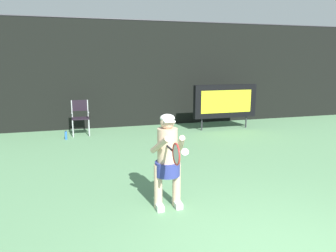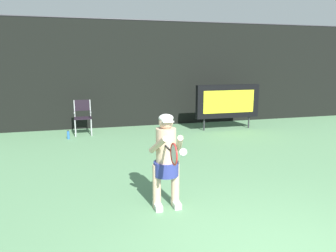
{
  "view_description": "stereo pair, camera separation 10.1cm",
  "coord_description": "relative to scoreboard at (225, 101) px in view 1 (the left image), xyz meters",
  "views": [
    {
      "loc": [
        -2.19,
        -2.55,
        2.27
      ],
      "look_at": [
        -0.53,
        3.17,
        1.05
      ],
      "focal_mm": 34.03,
      "sensor_mm": 36.0,
      "label": 1
    },
    {
      "loc": [
        -2.09,
        -2.58,
        2.27
      ],
      "look_at": [
        -0.53,
        3.17,
        1.05
      ],
      "focal_mm": 34.03,
      "sensor_mm": 36.0,
      "label": 2
    }
  ],
  "objects": [
    {
      "name": "backdrop_screen",
      "position": [
        -2.6,
        1.39,
        0.86
      ],
      "size": [
        18.0,
        0.12,
        3.66
      ],
      "color": "black",
      "rests_on": "ground"
    },
    {
      "name": "scoreboard",
      "position": [
        0.0,
        0.0,
        0.0
      ],
      "size": [
        2.2,
        0.21,
        1.5
      ],
      "color": "black",
      "rests_on": "ground"
    },
    {
      "name": "umpire_chair",
      "position": [
        -4.7,
        0.44,
        -0.33
      ],
      "size": [
        0.52,
        0.44,
        1.08
      ],
      "color": "#B7B7BC",
      "rests_on": "ground"
    },
    {
      "name": "water_bottle",
      "position": [
        -5.14,
        -0.07,
        -0.82
      ],
      "size": [
        0.07,
        0.07,
        0.27
      ],
      "color": "blue",
      "rests_on": "ground"
    },
    {
      "name": "tennis_player",
      "position": [
        -3.49,
        -5.15,
        -0.13
      ],
      "size": [
        0.53,
        0.61,
        1.49
      ],
      "color": "white",
      "rests_on": "ground"
    },
    {
      "name": "tennis_racket",
      "position": [
        -3.53,
        -5.71,
        0.09
      ],
      "size": [
        0.03,
        0.6,
        0.31
      ],
      "rotation": [
        0.0,
        0.0,
        0.25
      ],
      "color": "black"
    }
  ]
}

